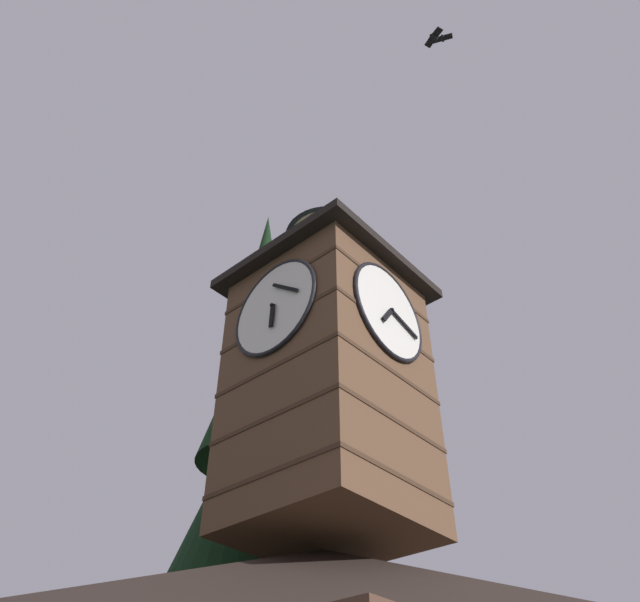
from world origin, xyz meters
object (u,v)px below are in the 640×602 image
(clock_tower, at_px, (328,369))
(flying_bird_low, at_px, (443,38))
(flying_bird_high, at_px, (434,37))
(pine_tree_behind, at_px, (244,541))

(clock_tower, bearing_deg, flying_bird_low, 79.18)
(clock_tower, bearing_deg, flying_bird_high, 72.02)
(pine_tree_behind, xyz_separation_m, flying_bird_low, (2.33, 9.11, 10.87))
(clock_tower, xyz_separation_m, flying_bird_high, (1.65, 5.07, 7.10))
(flying_bird_high, xyz_separation_m, flying_bird_low, (-0.69, -0.04, 0.95))
(clock_tower, bearing_deg, pine_tree_behind, -108.53)
(clock_tower, height_order, flying_bird_low, flying_bird_low)
(clock_tower, distance_m, flying_bird_high, 8.89)
(flying_bird_low, bearing_deg, pine_tree_behind, -104.34)
(pine_tree_behind, distance_m, flying_bird_high, 13.83)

